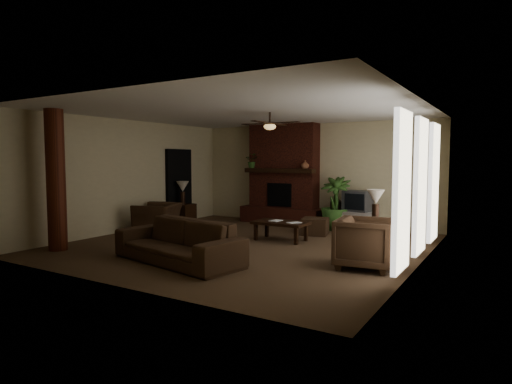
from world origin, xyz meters
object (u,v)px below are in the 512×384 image
Objects in this scene: armchair_left at (158,213)px; sofa at (178,234)px; armchair_right at (366,241)px; lamp_left at (183,188)px; tv_stand at (357,221)px; side_table_right at (376,235)px; floor_plant at (335,215)px; side_table_left at (184,214)px; lamp_right at (376,199)px; floor_vase at (337,212)px; log_column at (56,180)px; coffee_table at (281,224)px; ottoman at (315,226)px.

sofa is at bearing 29.00° from armchair_left.
lamp_left is at bearing 61.84° from armchair_right.
side_table_right is (1.04, -1.91, 0.03)m from tv_stand.
armchair_right is at bearing -62.03° from floor_plant.
tv_stand is 1.55× the size of side_table_left.
lamp_left is at bearing 174.86° from lamp_right.
log_column is at bearing -124.30° from floor_vase.
lamp_left is 5.70m from side_table_right.
coffee_table is at bearing 51.29° from armchair_right.
ottoman is 2.00m from lamp_right.
lamp_right is at bearing 60.22° from sofa.
armchair_left is 5.59m from armchair_right.
armchair_left reaches higher than side_table_left.
log_column reaches higher than lamp_left.
sofa reaches higher than coffee_table.
lamp_left is at bearing 174.91° from armchair_left.
coffee_table is 2.00× the size of ottoman.
lamp_right is (5.58, -0.56, 0.73)m from side_table_left.
armchair_right is 2.77m from coffee_table.
tv_stand is 1.31× the size of lamp_left.
log_column is 6.59m from floor_plant.
floor_vase reaches higher than floor_plant.
log_column reaches higher than side_table_right.
armchair_right is 1.44× the size of lamp_right.
sofa is 5.18m from tv_stand.
tv_stand is (1.63, 4.91, -0.25)m from sofa.
side_table_left is 5.66m from side_table_right.
sofa is 2.81m from coffee_table.
floor_plant is (0.14, 0.96, 0.18)m from ottoman.
armchair_right is at bearing 17.02° from log_column.
lamp_left reaches higher than floor_vase.
lamp_left is (-2.96, 3.56, 0.51)m from sofa.
side_table_left reaches higher than tv_stand.
floor_plant is 2.10× the size of lamp_right.
armchair_right is at bearing -80.40° from side_table_right.
ottoman is 0.78× the size of floor_vase.
coffee_table is at bearing -170.99° from lamp_right.
floor_plant reaches higher than tv_stand.
sofa is at bearing 106.47° from armchair_right.
log_column is 4.05m from lamp_left.
armchair_left is 1.28× the size of tv_stand.
log_column is 4.23m from side_table_left.
armchair_left is 1.98× the size of side_table_left.
lamp_right is at bearing 3.61° from armchair_right.
lamp_right reaches higher than coffee_table.
armchair_right is 1.70× the size of side_table_left.
coffee_table is at bearing -131.70° from tv_stand.
armchair_left is 1.54m from lamp_left.
coffee_table is at bearing -172.76° from side_table_right.
armchair_left is (-2.57, 2.17, -0.02)m from sofa.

